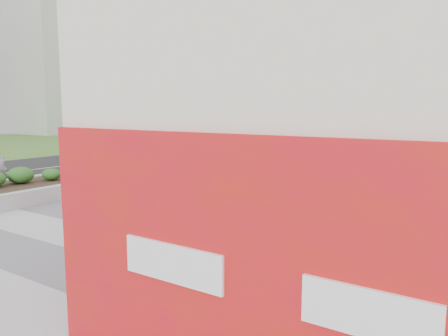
% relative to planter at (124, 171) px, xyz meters
% --- Properties ---
extents(ground, '(160.00, 160.00, 0.00)m').
position_rel_planter_xyz_m(ground, '(5.50, -7.00, -0.42)').
color(ground, gray).
rests_on(ground, ground).
extents(walkway, '(8.00, 36.00, 0.01)m').
position_rel_planter_xyz_m(walkway, '(5.50, -4.00, -0.41)').
color(walkway, '#A8A8AD').
rests_on(walkway, ground).
extents(building, '(6.04, 24.08, 8.00)m').
position_rel_planter_xyz_m(building, '(12.48, 1.98, 3.56)').
color(building, silver).
rests_on(building, ground).
extents(planter, '(3.00, 18.00, 0.90)m').
position_rel_planter_xyz_m(planter, '(0.00, 0.00, 0.00)').
color(planter, '#9E9EA0').
rests_on(planter, ground).
extents(street, '(10.00, 40.00, 0.00)m').
position_rel_planter_xyz_m(street, '(-6.50, 0.00, -0.42)').
color(street, black).
rests_on(street, ground).
extents(traffic_signal_near, '(0.33, 0.28, 4.20)m').
position_rel_planter_xyz_m(traffic_signal_near, '(-1.73, 10.50, 2.34)').
color(traffic_signal_near, black).
rests_on(traffic_signal_near, ground).
extents(traffic_signal_far, '(0.33, 0.28, 4.20)m').
position_rel_planter_xyz_m(traffic_signal_far, '(-10.93, 10.00, 2.34)').
color(traffic_signal_far, black).
rests_on(traffic_signal_far, ground).
extents(distant_bldg_west_a, '(18.00, 12.00, 22.00)m').
position_rel_planter_xyz_m(distant_bldg_west_a, '(-39.50, 23.00, 10.58)').
color(distant_bldg_west_a, '#ADAAA3').
rests_on(distant_bldg_west_a, ground).
extents(distant_bldg_north_l, '(16.00, 12.00, 20.00)m').
position_rel_planter_xyz_m(distant_bldg_north_l, '(0.50, 48.00, 9.58)').
color(distant_bldg_north_l, '#ADAAA3').
rests_on(distant_bldg_north_l, ground).
extents(manhole_cover, '(0.44, 0.44, 0.01)m').
position_rel_planter_xyz_m(manhole_cover, '(6.00, -4.00, -0.42)').
color(manhole_cover, '#595654').
rests_on(manhole_cover, ground).
extents(skateboarder, '(0.56, 0.74, 1.44)m').
position_rel_planter_xyz_m(skateboarder, '(6.71, 2.52, 0.31)').
color(skateboarder, beige).
rests_on(skateboarder, ground).
extents(car_silver, '(2.21, 4.81, 1.53)m').
position_rel_planter_xyz_m(car_silver, '(-8.69, 6.26, 0.35)').
color(car_silver, '#BABDC2').
rests_on(car_silver, ground).
extents(car_dark, '(3.29, 5.14, 1.39)m').
position_rel_planter_xyz_m(car_dark, '(-5.86, 14.13, 0.27)').
color(car_dark, black).
rests_on(car_dark, ground).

